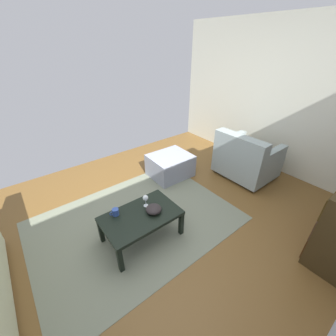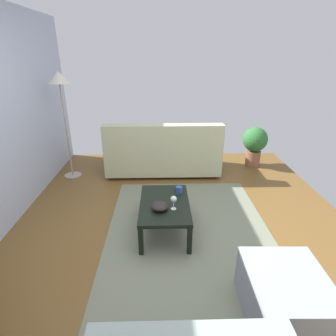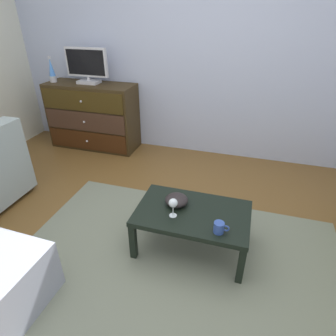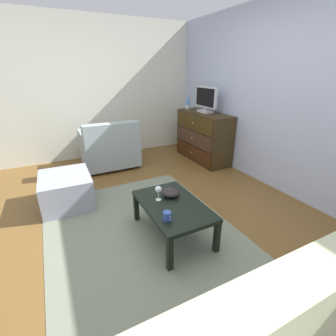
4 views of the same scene
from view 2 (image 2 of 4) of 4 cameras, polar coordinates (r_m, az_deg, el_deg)
name	(u,v)px [view 2 (image 2 of 4)]	position (r m, az deg, el deg)	size (l,w,h in m)	color
ground_plane	(173,247)	(3.15, 1.02, -15.99)	(5.83, 4.45, 0.05)	brown
area_rug	(189,233)	(3.30, 4.44, -13.32)	(2.60, 1.90, 0.01)	slate
coffee_table	(165,206)	(3.17, -0.71, -7.92)	(0.89, 0.56, 0.37)	black
wine_glass	(174,200)	(2.98, 1.17, -6.54)	(0.07, 0.07, 0.16)	silver
mug	(179,190)	(3.34, 2.30, -4.53)	(0.11, 0.08, 0.08)	#314D9C
bowl_decorative	(160,206)	(3.00, -1.71, -7.93)	(0.19, 0.19, 0.08)	black
couch_large	(163,153)	(4.73, -1.02, 3.19)	(0.85, 1.90, 0.91)	#332319
ottoman	(285,296)	(2.53, 23.03, -23.30)	(0.70, 0.60, 0.40)	#8F94A5
standing_lamp	(60,88)	(4.59, -21.44, 15.21)	(0.32, 0.32, 1.70)	#A59E8C
potted_plant	(255,143)	(5.23, 17.53, 5.00)	(0.44, 0.44, 0.72)	brown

